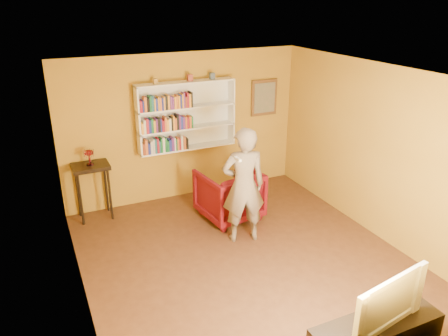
{
  "coord_description": "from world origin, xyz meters",
  "views": [
    {
      "loc": [
        -2.56,
        -4.82,
        3.65
      ],
      "look_at": [
        0.0,
        0.75,
        1.18
      ],
      "focal_mm": 35.0,
      "sensor_mm": 36.0,
      "label": 1
    }
  ],
  "objects": [
    {
      "name": "room_shell",
      "position": [
        0.0,
        0.0,
        1.02
      ],
      "size": [
        5.3,
        5.8,
        2.88
      ],
      "color": "#492A17",
      "rests_on": "ground"
    },
    {
      "name": "bookshelf",
      "position": [
        0.0,
        2.41,
        1.59
      ],
      "size": [
        1.8,
        0.29,
        1.23
      ],
      "color": "white",
      "rests_on": "room_shell"
    },
    {
      "name": "books_row_lower",
      "position": [
        -0.45,
        2.3,
        1.13
      ],
      "size": [
        0.84,
        0.18,
        0.27
      ],
      "color": "#983B1B",
      "rests_on": "bookshelf"
    },
    {
      "name": "books_row_middle",
      "position": [
        -0.4,
        2.3,
        1.51
      ],
      "size": [
        0.94,
        0.19,
        0.27
      ],
      "color": "orange",
      "rests_on": "bookshelf"
    },
    {
      "name": "books_row_upper",
      "position": [
        -0.38,
        2.3,
        1.89
      ],
      "size": [
        0.94,
        0.19,
        0.27
      ],
      "color": "#A3192B",
      "rests_on": "bookshelf"
    },
    {
      "name": "ornament_left",
      "position": [
        -0.54,
        2.35,
        2.26
      ],
      "size": [
        0.07,
        0.07,
        0.09
      ],
      "primitive_type": "cube",
      "color": "#A37B2E",
      "rests_on": "bookshelf"
    },
    {
      "name": "ornament_centre",
      "position": [
        0.09,
        2.35,
        2.27
      ],
      "size": [
        0.08,
        0.08,
        0.12
      ],
      "primitive_type": "cube",
      "color": "#A34536",
      "rests_on": "bookshelf"
    },
    {
      "name": "ornament_right",
      "position": [
        0.51,
        2.35,
        2.27
      ],
      "size": [
        0.08,
        0.08,
        0.11
      ],
      "primitive_type": "cube",
      "color": "#42546F",
      "rests_on": "bookshelf"
    },
    {
      "name": "framed_painting",
      "position": [
        1.65,
        2.46,
        1.75
      ],
      "size": [
        0.55,
        0.05,
        0.7
      ],
      "color": "brown",
      "rests_on": "room_shell"
    },
    {
      "name": "console_table",
      "position": [
        -1.76,
        2.25,
        0.81
      ],
      "size": [
        0.6,
        0.46,
        0.98
      ],
      "color": "black",
      "rests_on": "ground"
    },
    {
      "name": "ruby_lustre",
      "position": [
        -1.76,
        2.25,
        1.17
      ],
      "size": [
        0.16,
        0.16,
        0.26
      ],
      "color": "maroon",
      "rests_on": "console_table"
    },
    {
      "name": "armchair",
      "position": [
        0.35,
        1.3,
        0.44
      ],
      "size": [
        1.05,
        1.07,
        0.87
      ],
      "primitive_type": "imported",
      "rotation": [
        0.0,
        0.0,
        3.27
      ],
      "color": "#4C050F",
      "rests_on": "ground"
    },
    {
      "name": "person",
      "position": [
        0.23,
        0.55,
        0.92
      ],
      "size": [
        0.75,
        0.58,
        1.85
      ],
      "primitive_type": "imported",
      "rotation": [
        0.0,
        0.0,
        2.93
      ],
      "color": "#716253",
      "rests_on": "ground"
    },
    {
      "name": "game_remote",
      "position": [
        -0.05,
        0.18,
        1.52
      ],
      "size": [
        0.04,
        0.15,
        0.04
      ],
      "primitive_type": "cube",
      "color": "white",
      "rests_on": "person"
    },
    {
      "name": "television",
      "position": [
        0.36,
        -2.25,
        0.81
      ],
      "size": [
        1.04,
        0.31,
        0.59
      ],
      "primitive_type": "imported",
      "rotation": [
        0.0,
        0.0,
        0.17
      ],
      "color": "black",
      "rests_on": "tv_cabinet"
    }
  ]
}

